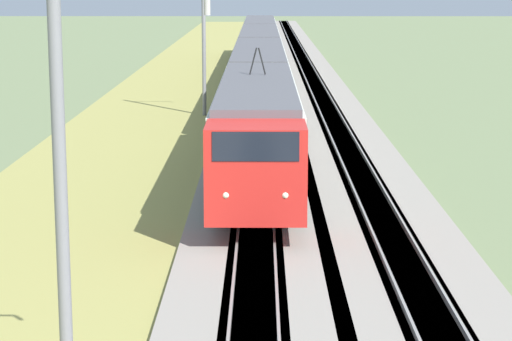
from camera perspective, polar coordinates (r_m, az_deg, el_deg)
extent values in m
cube|color=gray|center=(59.84, 0.17, 3.60)|extent=(240.00, 4.40, 0.30)
cube|color=gray|center=(59.96, 3.98, 3.58)|extent=(240.00, 4.40, 0.30)
cube|color=#4C4238|center=(59.84, 0.17, 3.60)|extent=(240.00, 1.57, 0.30)
cube|color=gray|center=(59.81, -0.35, 3.81)|extent=(240.00, 0.07, 0.15)
cube|color=gray|center=(59.81, 0.68, 3.81)|extent=(240.00, 0.07, 0.15)
cube|color=#4C4238|center=(59.96, 3.98, 3.58)|extent=(240.00, 1.57, 0.30)
cube|color=gray|center=(59.90, 3.47, 3.80)|extent=(240.00, 0.07, 0.15)
cube|color=gray|center=(59.97, 4.49, 3.79)|extent=(240.00, 0.07, 0.15)
cube|color=#99934C|center=(60.15, -5.43, 3.50)|extent=(240.00, 8.98, 0.12)
cube|color=red|center=(28.52, -0.01, -0.05)|extent=(2.31, 2.87, 2.74)
cube|color=black|center=(28.01, -0.01, 1.65)|extent=(1.66, 2.39, 0.82)
sphere|color=#F2EAC6|center=(27.54, -1.73, -1.41)|extent=(0.20, 0.20, 0.20)
sphere|color=#F2EAC6|center=(27.53, 1.69, -1.42)|extent=(0.20, 0.20, 0.20)
cube|color=#2D2D33|center=(38.05, 0.07, 1.23)|extent=(16.72, 2.99, 0.77)
cube|color=silver|center=(37.85, 0.07, 3.27)|extent=(16.72, 2.99, 1.97)
cube|color=black|center=(37.83, 0.07, 3.50)|extent=(15.38, 3.01, 0.83)
cube|color=#515156|center=(37.72, 0.07, 4.94)|extent=(16.72, 2.75, 0.25)
cube|color=black|center=(38.17, 0.07, 0.25)|extent=(15.89, 2.54, 0.55)
cylinder|color=black|center=(31.72, -0.94, -1.67)|extent=(0.86, 0.12, 0.86)
cylinder|color=black|center=(31.72, 0.99, -1.67)|extent=(0.86, 0.12, 0.86)
cube|color=#2D2D33|center=(56.35, 0.16, 4.40)|extent=(19.03, 2.99, 0.77)
cube|color=silver|center=(56.21, 0.16, 5.79)|extent=(19.03, 2.99, 1.97)
cube|color=black|center=(56.20, 0.16, 5.95)|extent=(17.51, 3.01, 0.83)
cube|color=#515156|center=(56.12, 0.16, 6.91)|extent=(19.03, 2.75, 0.25)
cube|color=black|center=(56.43, 0.16, 3.74)|extent=(18.08, 2.54, 0.55)
cube|color=#2D2D33|center=(75.89, 0.20, 6.09)|extent=(19.03, 2.99, 0.77)
cube|color=silver|center=(75.79, 0.20, 7.12)|extent=(19.03, 2.99, 1.97)
cube|color=black|center=(75.77, 0.20, 7.24)|extent=(17.51, 3.01, 0.83)
cube|color=#515156|center=(75.72, 0.20, 7.96)|extent=(19.03, 2.75, 0.25)
cube|color=black|center=(75.95, 0.20, 5.60)|extent=(18.08, 2.54, 0.55)
cube|color=#2D2D33|center=(95.46, 0.23, 7.09)|extent=(19.03, 2.99, 0.77)
cube|color=silver|center=(95.38, 0.23, 7.91)|extent=(19.03, 2.99, 1.97)
cube|color=black|center=(95.37, 0.23, 8.00)|extent=(17.51, 3.01, 0.83)
cube|color=#515156|center=(95.33, 0.23, 8.58)|extent=(19.03, 2.75, 0.25)
cube|color=black|center=(95.51, 0.23, 6.70)|extent=(18.08, 2.54, 0.55)
cylinder|color=black|center=(40.15, -0.16, 6.27)|extent=(0.06, 0.33, 1.08)
cylinder|color=black|center=(40.15, 0.34, 6.27)|extent=(0.06, 0.33, 1.08)
cube|color=black|center=(31.92, 0.02, -3.21)|extent=(0.10, 0.10, 0.00)
cylinder|color=slate|center=(16.47, -11.08, -1.77)|extent=(0.22, 0.22, 8.49)
cylinder|color=#B2ADA8|center=(15.77, -2.81, 9.39)|extent=(0.10, 0.10, 0.30)
cylinder|color=slate|center=(56.53, -3.00, 7.38)|extent=(0.22, 0.22, 8.61)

